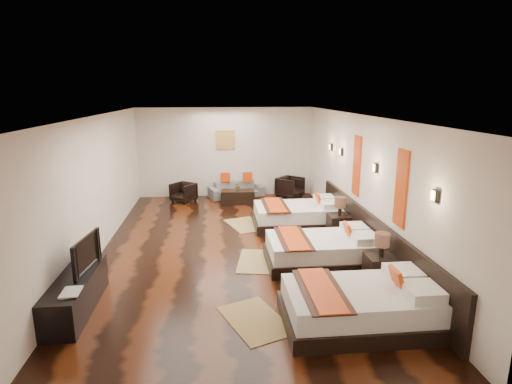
{
  "coord_description": "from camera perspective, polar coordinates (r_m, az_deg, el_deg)",
  "views": [
    {
      "loc": [
        -0.35,
        -8.34,
        3.26
      ],
      "look_at": [
        0.55,
        0.55,
        1.1
      ],
      "focal_mm": 29.08,
      "sensor_mm": 36.0,
      "label": 1
    }
  ],
  "objects": [
    {
      "name": "sconce_near",
      "position": [
        6.31,
        23.39,
        -0.47
      ],
      "size": [
        0.07,
        0.12,
        0.18
      ],
      "color": "black",
      "rests_on": "right_wall"
    },
    {
      "name": "sconce_lounge",
      "position": [
        11.16,
        10.25,
        6.11
      ],
      "size": [
        0.07,
        0.12,
        0.18
      ],
      "color": "black",
      "rests_on": "right_wall"
    },
    {
      "name": "nightstand_a",
      "position": [
        7.56,
        16.7,
        -9.81
      ],
      "size": [
        0.48,
        0.48,
        0.94
      ],
      "color": "black",
      "rests_on": "floor"
    },
    {
      "name": "jute_mat_near",
      "position": [
        6.36,
        -0.12,
        -17.19
      ],
      "size": [
        1.14,
        1.39,
        0.01
      ],
      "primitive_type": "cube",
      "rotation": [
        0.0,
        0.0,
        0.38
      ],
      "color": "#977D4D",
      "rests_on": "floor"
    },
    {
      "name": "bed_far",
      "position": [
        10.37,
        5.9,
        -3.17
      ],
      "size": [
        2.18,
        1.37,
        0.83
      ],
      "color": "black",
      "rests_on": "floor"
    },
    {
      "name": "floor",
      "position": [
        8.96,
        -3.14,
        -7.77
      ],
      "size": [
        5.5,
        9.5,
        0.01
      ],
      "primitive_type": "cube",
      "color": "black",
      "rests_on": "ground"
    },
    {
      "name": "nightstand_b",
      "position": [
        9.68,
        11.36,
        -4.27
      ],
      "size": [
        0.48,
        0.48,
        0.96
      ],
      "color": "black",
      "rests_on": "floor"
    },
    {
      "name": "sofa",
      "position": [
        13.15,
        -2.69,
        0.35
      ],
      "size": [
        1.84,
        1.16,
        0.5
      ],
      "primitive_type": "imported",
      "rotation": [
        0.0,
        0.0,
        0.3
      ],
      "color": "slate",
      "rests_on": "floor"
    },
    {
      "name": "headboard_panel",
      "position": [
        8.61,
        15.52,
        -5.98
      ],
      "size": [
        0.08,
        6.6,
        0.9
      ],
      "primitive_type": "cube",
      "color": "black",
      "rests_on": "floor"
    },
    {
      "name": "figurine",
      "position": [
        7.47,
        -22.28,
        -7.36
      ],
      "size": [
        0.35,
        0.35,
        0.34
      ],
      "primitive_type": "imported",
      "rotation": [
        0.0,
        0.0,
        0.08
      ],
      "color": "brown",
      "rests_on": "tv_console"
    },
    {
      "name": "bed_mid",
      "position": [
        8.21,
        9.2,
        -7.89
      ],
      "size": [
        2.14,
        1.35,
        0.82
      ],
      "color": "black",
      "rests_on": "floor"
    },
    {
      "name": "table_plant",
      "position": [
        12.41,
        -2.5,
        0.82
      ],
      "size": [
        0.24,
        0.22,
        0.24
      ],
      "primitive_type": "imported",
      "rotation": [
        0.0,
        0.0,
        0.16
      ],
      "color": "#235F1F",
      "rests_on": "coffee_table"
    },
    {
      "name": "tv_console",
      "position": [
        7.04,
        -23.51,
        -12.7
      ],
      "size": [
        0.5,
        1.8,
        0.55
      ],
      "primitive_type": "cube",
      "color": "black",
      "rests_on": "floor"
    },
    {
      "name": "orange_panel_b",
      "position": [
        9.3,
        13.7,
        3.55
      ],
      "size": [
        0.04,
        0.4,
        1.3
      ],
      "primitive_type": "cube",
      "color": "#D86014",
      "rests_on": "right_wall"
    },
    {
      "name": "ceiling",
      "position": [
        8.36,
        -3.4,
        10.41
      ],
      "size": [
        5.5,
        9.5,
        0.01
      ],
      "primitive_type": "cube",
      "color": "white",
      "rests_on": "floor"
    },
    {
      "name": "tv",
      "position": [
        7.02,
        -22.96,
        -7.82
      ],
      "size": [
        0.24,
        0.97,
        0.55
      ],
      "primitive_type": "imported",
      "rotation": [
        0.0,
        0.0,
        1.45
      ],
      "color": "black",
      "rests_on": "tv_console"
    },
    {
      "name": "right_wall",
      "position": [
        9.09,
        14.33,
        1.35
      ],
      "size": [
        0.01,
        9.5,
        2.8
      ],
      "primitive_type": "cube",
      "color": "silver",
      "rests_on": "floor"
    },
    {
      "name": "book",
      "position": [
        6.45,
        -25.22,
        -12.47
      ],
      "size": [
        0.27,
        0.36,
        0.03
      ],
      "primitive_type": "imported",
      "rotation": [
        0.0,
        0.0,
        0.04
      ],
      "color": "black",
      "rests_on": "tv_console"
    },
    {
      "name": "armchair_right",
      "position": [
        13.14,
        4.7,
        0.65
      ],
      "size": [
        1.01,
        1.01,
        0.66
      ],
      "primitive_type": "imported",
      "rotation": [
        0.0,
        0.0,
        0.84
      ],
      "color": "black",
      "rests_on": "floor"
    },
    {
      "name": "jute_mat_mid",
      "position": [
        8.3,
        0.25,
        -9.48
      ],
      "size": [
        0.94,
        1.31,
        0.01
      ],
      "primitive_type": "cube",
      "rotation": [
        0.0,
        0.0,
        -0.17
      ],
      "color": "#977D4D",
      "rests_on": "floor"
    },
    {
      "name": "armchair_left",
      "position": [
        12.79,
        -9.95,
        -0.04
      ],
      "size": [
        0.88,
        0.89,
        0.58
      ],
      "primitive_type": "imported",
      "rotation": [
        0.0,
        0.0,
        -0.66
      ],
      "color": "black",
      "rests_on": "floor"
    },
    {
      "name": "bed_near",
      "position": [
        6.33,
        14.35,
        -14.88
      ],
      "size": [
        2.2,
        1.38,
        0.84
      ],
      "color": "black",
      "rests_on": "floor"
    },
    {
      "name": "gold_artwork",
      "position": [
        13.15,
        -4.22,
        7.18
      ],
      "size": [
        0.6,
        0.04,
        0.6
      ],
      "primitive_type": "cube",
      "color": "#AD873F",
      "rests_on": "back_wall"
    },
    {
      "name": "sconce_far",
      "position": [
        10.3,
        11.61,
        5.45
      ],
      "size": [
        0.07,
        0.12,
        0.18
      ],
      "color": "black",
      "rests_on": "right_wall"
    },
    {
      "name": "sconce_mid",
      "position": [
        8.25,
        16.09,
        3.22
      ],
      "size": [
        0.07,
        0.12,
        0.18
      ],
      "color": "black",
      "rests_on": "right_wall"
    },
    {
      "name": "left_wall",
      "position": [
        8.87,
        -21.3,
        0.55
      ],
      "size": [
        0.01,
        9.5,
        2.8
      ],
      "primitive_type": "cube",
      "color": "silver",
      "rests_on": "floor"
    },
    {
      "name": "orange_panel_a",
      "position": [
        7.31,
        19.35,
        0.48
      ],
      "size": [
        0.04,
        0.4,
        1.3
      ],
      "primitive_type": "cube",
      "color": "#D86014",
      "rests_on": "right_wall"
    },
    {
      "name": "jute_mat_far",
      "position": [
        10.47,
        -1.47,
        -4.51
      ],
      "size": [
        1.1,
        1.38,
        0.01
      ],
      "primitive_type": "cube",
      "rotation": [
        0.0,
        0.0,
        0.33
      ],
      "color": "#977D4D",
      "rests_on": "floor"
    },
    {
      "name": "coffee_table",
      "position": [
        12.44,
        -2.5,
        -0.66
      ],
      "size": [
        1.03,
        0.57,
        0.4
      ],
      "primitive_type": "cube",
      "rotation": [
        0.0,
        0.0,
        -0.08
      ],
      "color": "black",
      "rests_on": "floor"
    },
    {
      "name": "back_wall",
      "position": [
        13.22,
        -4.2,
        5.47
      ],
      "size": [
        5.5,
        0.01,
        2.8
      ],
      "primitive_type": "cube",
      "color": "silver",
      "rests_on": "floor"
    }
  ]
}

